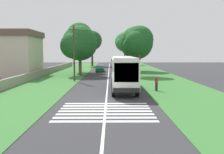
# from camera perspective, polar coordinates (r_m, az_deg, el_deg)

# --- Properties ---
(ground) EXTENTS (160.00, 160.00, 0.00)m
(ground) POSITION_cam_1_polar(r_m,az_deg,el_deg) (22.10, -1.33, -5.48)
(ground) COLOR #333335
(grass_verge_left) EXTENTS (120.00, 8.00, 0.04)m
(grass_verge_left) POSITION_cam_1_polar(r_m,az_deg,el_deg) (37.91, -13.42, -0.90)
(grass_verge_left) COLOR #387533
(grass_verge_left) RESTS_ON ground
(grass_verge_right) EXTENTS (120.00, 8.00, 0.04)m
(grass_verge_right) POSITION_cam_1_polar(r_m,az_deg,el_deg) (37.74, 11.63, -0.89)
(grass_verge_right) COLOR #387533
(grass_verge_right) RESTS_ON ground
(centre_line) EXTENTS (110.00, 0.16, 0.01)m
(centre_line) POSITION_cam_1_polar(r_m,az_deg,el_deg) (36.92, -0.92, -0.94)
(centre_line) COLOR silver
(centre_line) RESTS_ON ground
(coach_bus) EXTENTS (11.16, 2.62, 3.73)m
(coach_bus) POSITION_cam_1_polar(r_m,az_deg,el_deg) (27.98, 2.57, 1.32)
(coach_bus) COLOR silver
(coach_bus) RESTS_ON ground
(zebra_crossing) EXTENTS (5.85, 6.80, 0.01)m
(zebra_crossing) POSITION_cam_1_polar(r_m,az_deg,el_deg) (18.45, -1.54, -7.73)
(zebra_crossing) COLOR silver
(zebra_crossing) RESTS_ON ground
(trailing_car_0) EXTENTS (4.30, 1.78, 1.43)m
(trailing_car_0) POSITION_cam_1_polar(r_m,az_deg,el_deg) (45.52, 1.60, 1.16)
(trailing_car_0) COLOR black
(trailing_car_0) RESTS_ON ground
(trailing_car_1) EXTENTS (4.30, 1.78, 1.43)m
(trailing_car_1) POSITION_cam_1_polar(r_m,az_deg,el_deg) (54.29, -2.71, 1.90)
(trailing_car_1) COLOR #145933
(trailing_car_1) RESTS_ON ground
(trailing_car_2) EXTENTS (4.30, 1.78, 1.43)m
(trailing_car_2) POSITION_cam_1_polar(r_m,az_deg,el_deg) (60.81, 0.81, 2.32)
(trailing_car_2) COLOR #145933
(trailing_car_2) RESTS_ON ground
(trailing_minibus_0) EXTENTS (6.00, 2.14, 2.53)m
(trailing_minibus_0) POSITION_cam_1_polar(r_m,az_deg,el_deg) (70.25, 0.62, 3.50)
(trailing_minibus_0) COLOR #BFB299
(trailing_minibus_0) RESTS_ON ground
(roadside_tree_left_0) EXTENTS (7.50, 6.39, 8.95)m
(roadside_tree_left_0) POSITION_cam_1_polar(r_m,az_deg,el_deg) (45.85, -7.59, 7.39)
(roadside_tree_left_0) COLOR brown
(roadside_tree_left_0) RESTS_ON grass_verge_left
(roadside_tree_left_1) EXTENTS (6.21, 5.48, 10.32)m
(roadside_tree_left_1) POSITION_cam_1_polar(r_m,az_deg,el_deg) (53.95, -7.45, 9.07)
(roadside_tree_left_1) COLOR #4C3826
(roadside_tree_left_1) RESTS_ON grass_verge_left
(roadside_tree_left_2) EXTENTS (7.17, 5.87, 10.41)m
(roadside_tree_left_2) POSITION_cam_1_polar(r_m,az_deg,el_deg) (74.98, -4.68, 8.07)
(roadside_tree_left_2) COLOR #3D2D1E
(roadside_tree_left_2) RESTS_ON grass_verge_left
(roadside_tree_right_0) EXTENTS (8.04, 7.21, 9.78)m
(roadside_tree_right_0) POSITION_cam_1_polar(r_m,az_deg,el_deg) (55.71, 5.41, 7.53)
(roadside_tree_right_0) COLOR #4C3826
(roadside_tree_right_0) RESTS_ON grass_verge_right
(roadside_tree_right_1) EXTENTS (7.44, 6.57, 10.75)m
(roadside_tree_right_1) POSITION_cam_1_polar(r_m,az_deg,el_deg) (84.30, 2.83, 7.82)
(roadside_tree_right_1) COLOR #4C3826
(roadside_tree_right_1) RESTS_ON grass_verge_right
(roadside_tree_right_2) EXTENTS (5.96, 5.00, 8.80)m
(roadside_tree_right_2) POSITION_cam_1_polar(r_m,az_deg,el_deg) (44.53, 6.00, 8.21)
(roadside_tree_right_2) COLOR brown
(roadside_tree_right_2) RESTS_ON grass_verge_right
(utility_pole) EXTENTS (0.24, 1.40, 8.00)m
(utility_pole) POSITION_cam_1_polar(r_m,az_deg,el_deg) (36.92, -8.57, 5.50)
(utility_pole) COLOR #473828
(utility_pole) RESTS_ON grass_verge_left
(roadside_wall) EXTENTS (70.00, 0.40, 1.17)m
(roadside_wall) POSITION_cam_1_polar(r_m,az_deg,el_deg) (43.52, -16.31, 0.67)
(roadside_wall) COLOR gray
(roadside_wall) RESTS_ON grass_verge_left
(roadside_building) EXTENTS (9.72, 7.89, 7.91)m
(roadside_building) POSITION_cam_1_polar(r_m,az_deg,el_deg) (47.82, -20.93, 5.03)
(roadside_building) COLOR beige
(roadside_building) RESTS_ON ground
(pedestrian) EXTENTS (0.34, 0.34, 1.69)m
(pedestrian) POSITION_cam_1_polar(r_m,az_deg,el_deg) (27.88, 10.03, -1.34)
(pedestrian) COLOR #26262D
(pedestrian) RESTS_ON grass_verge_right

